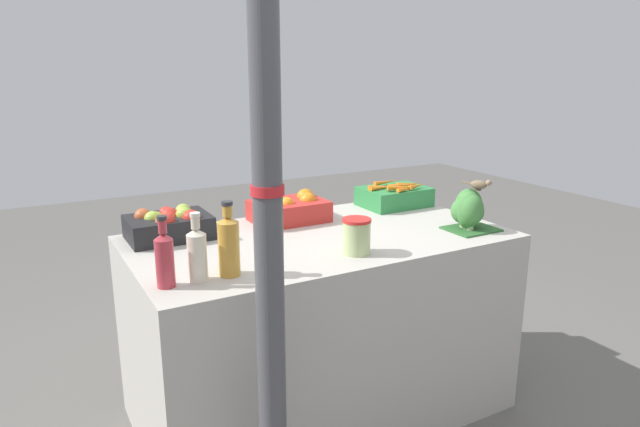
{
  "coord_description": "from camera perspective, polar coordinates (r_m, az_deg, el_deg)",
  "views": [
    {
      "loc": [
        -1.15,
        -2.07,
        1.57
      ],
      "look_at": [
        0.0,
        0.0,
        0.95
      ],
      "focal_mm": 32.0,
      "sensor_mm": 36.0,
      "label": 1
    }
  ],
  "objects": [
    {
      "name": "ground_plane",
      "position": [
        2.85,
        0.0,
        -18.76
      ],
      "size": [
        10.0,
        10.0,
        0.0
      ],
      "primitive_type": "plane",
      "color": "#605E59"
    },
    {
      "name": "market_table",
      "position": [
        2.64,
        0.0,
        -11.07
      ],
      "size": [
        1.62,
        0.89,
        0.85
      ],
      "primitive_type": "cube",
      "color": "#B7B2A8",
      "rests_on": "ground_plane"
    },
    {
      "name": "support_pole",
      "position": [
        1.66,
        -5.19,
        -1.32
      ],
      "size": [
        0.1,
        0.1,
        2.22
      ],
      "color": "#4C4C51",
      "rests_on": "ground_plane"
    },
    {
      "name": "apple_crate",
      "position": [
        2.51,
        -14.82,
        -1.03
      ],
      "size": [
        0.34,
        0.25,
        0.13
      ],
      "color": "black",
      "rests_on": "market_table"
    },
    {
      "name": "orange_crate",
      "position": [
        2.71,
        -2.92,
        0.5
      ],
      "size": [
        0.34,
        0.25,
        0.14
      ],
      "color": "red",
      "rests_on": "market_table"
    },
    {
      "name": "carrot_crate",
      "position": [
        3.01,
        7.45,
        1.77
      ],
      "size": [
        0.34,
        0.25,
        0.13
      ],
      "color": "#2D8442",
      "rests_on": "market_table"
    },
    {
      "name": "broccoli_pile",
      "position": [
        2.64,
        14.63,
        0.35
      ],
      "size": [
        0.22,
        0.19,
        0.18
      ],
      "color": "#2D602D",
      "rests_on": "market_table"
    },
    {
      "name": "juice_bottle_ruby",
      "position": [
        1.96,
        -15.28,
        -4.31
      ],
      "size": [
        0.06,
        0.06,
        0.25
      ],
      "color": "#B2333D",
      "rests_on": "market_table"
    },
    {
      "name": "juice_bottle_cloudy",
      "position": [
        1.99,
        -12.2,
        -3.87
      ],
      "size": [
        0.07,
        0.07,
        0.24
      ],
      "color": "beige",
      "rests_on": "market_table"
    },
    {
      "name": "juice_bottle_amber",
      "position": [
        2.02,
        -9.12,
        -3.05
      ],
      "size": [
        0.08,
        0.08,
        0.27
      ],
      "color": "gold",
      "rests_on": "market_table"
    },
    {
      "name": "pickle_jar",
      "position": [
        2.24,
        3.67,
        -2.26
      ],
      "size": [
        0.11,
        0.11,
        0.14
      ],
      "color": "#B2C684",
      "rests_on": "market_table"
    },
    {
      "name": "sparrow_bird",
      "position": [
        2.61,
        15.68,
        2.82
      ],
      "size": [
        0.09,
        0.12,
        0.05
      ],
      "rotation": [
        0.0,
        0.0,
        -0.96
      ],
      "color": "#4C3D2D",
      "rests_on": "broccoli_pile"
    }
  ]
}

